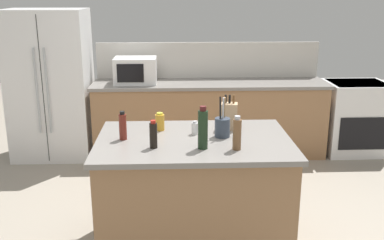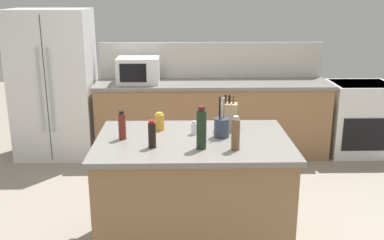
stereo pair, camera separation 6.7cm
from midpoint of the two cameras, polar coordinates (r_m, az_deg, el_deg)
name	(u,v)px [view 2 (the right image)]	position (r m, az deg, el deg)	size (l,w,h in m)	color
back_counter_run	(212,118)	(5.73, 2.91, 0.20)	(2.92, 0.66, 0.94)	#936B47
wall_backsplash	(211,60)	(5.89, 2.79, 7.60)	(2.88, 0.03, 0.46)	beige
kitchen_island	(193,194)	(3.65, 0.66, -9.38)	(1.50, 1.02, 0.94)	#936B47
refrigerator	(54,84)	(5.87, -16.76, 4.39)	(0.95, 0.75, 1.83)	white
range_oven	(358,118)	(6.16, 20.65, 0.26)	(0.76, 0.65, 0.92)	white
microwave	(138,70)	(5.59, -6.49, 6.30)	(0.51, 0.39, 0.31)	white
knife_block	(229,116)	(3.69, 5.25, 0.50)	(0.14, 0.12, 0.29)	tan
utensil_crock	(222,127)	(3.51, 4.34, -0.86)	(0.12, 0.12, 0.32)	#333D4C
salt_shaker	(194,128)	(3.57, 0.82, -1.04)	(0.05, 0.05, 0.11)	silver
soy_sauce_bottle	(152,135)	(3.27, -4.51, -1.88)	(0.06, 0.06, 0.21)	black
vinegar_bottle	(122,126)	(3.48, -8.32, -0.75)	(0.06, 0.06, 0.22)	maroon
honey_jar	(160,122)	(3.68, -3.62, -0.23)	(0.08, 0.08, 0.15)	gold
wine_bottle	(201,129)	(3.22, 1.80, -1.14)	(0.07, 0.07, 0.32)	black
pepper_grinder	(236,134)	(3.22, 6.15, -1.79)	(0.06, 0.06, 0.25)	brown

